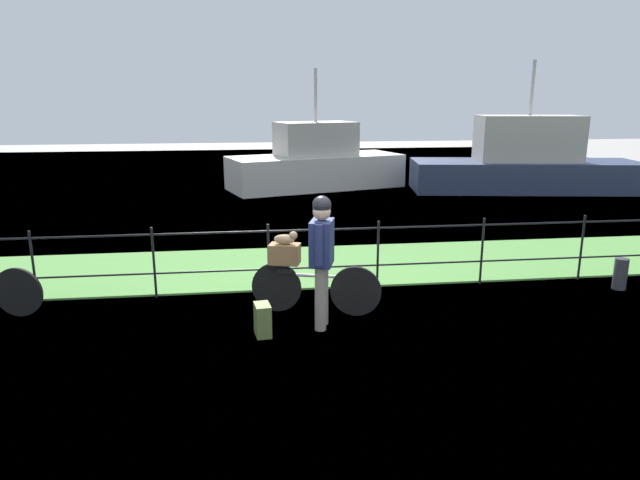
% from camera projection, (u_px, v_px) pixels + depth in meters
% --- Properties ---
extents(ground_plane, '(60.00, 60.00, 0.00)m').
position_uv_depth(ground_plane, '(344.00, 340.00, 6.82)').
color(ground_plane, '#9E9993').
extents(grass_strip, '(27.00, 2.40, 0.03)m').
position_uv_depth(grass_strip, '(314.00, 265.00, 9.76)').
color(grass_strip, '#569342').
rests_on(grass_strip, ground).
extents(harbor_water, '(30.00, 30.00, 0.00)m').
position_uv_depth(harbor_water, '(285.00, 195.00, 16.71)').
color(harbor_water, '#426684').
rests_on(harbor_water, ground).
extents(iron_fence, '(18.04, 0.04, 1.05)m').
position_uv_depth(iron_fence, '(324.00, 252.00, 8.40)').
color(iron_fence, black).
rests_on(iron_fence, ground).
extents(bicycle_main, '(1.69, 0.53, 0.68)m').
position_uv_depth(bicycle_main, '(314.00, 288.00, 7.58)').
color(bicycle_main, black).
rests_on(bicycle_main, ground).
extents(wooden_crate, '(0.45, 0.34, 0.27)m').
position_uv_depth(wooden_crate, '(285.00, 254.00, 7.53)').
color(wooden_crate, olive).
rests_on(wooden_crate, bicycle_main).
extents(terrier_dog, '(0.32, 0.21, 0.18)m').
position_uv_depth(terrier_dog, '(286.00, 239.00, 7.47)').
color(terrier_dog, tan).
rests_on(terrier_dog, wooden_crate).
extents(cyclist_person, '(0.36, 0.52, 1.68)m').
position_uv_depth(cyclist_person, '(322.00, 250.00, 6.96)').
color(cyclist_person, gray).
rests_on(cyclist_person, ground).
extents(backpack_on_paving, '(0.22, 0.30, 0.40)m').
position_uv_depth(backpack_on_paving, '(263.00, 320.00, 6.90)').
color(backpack_on_paving, olive).
rests_on(backpack_on_paving, ground).
extents(mooring_bollard, '(0.20, 0.20, 0.48)m').
position_uv_depth(mooring_bollard, '(620.00, 274.00, 8.56)').
color(mooring_bollard, '#38383D').
rests_on(mooring_bollard, ground).
extents(moored_boat_near, '(7.04, 3.05, 3.88)m').
position_uv_depth(moored_boat_near, '(526.00, 164.00, 17.37)').
color(moored_boat_near, '#2D3856').
rests_on(moored_boat_near, ground).
extents(moored_boat_mid, '(5.75, 3.47, 3.66)m').
position_uv_depth(moored_boat_mid, '(316.00, 164.00, 17.90)').
color(moored_boat_mid, silver).
rests_on(moored_boat_mid, ground).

